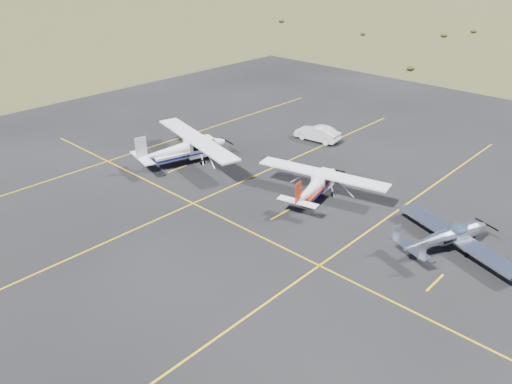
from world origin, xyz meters
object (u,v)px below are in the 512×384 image
sedan (317,133)px  aircraft_cessna (316,184)px  aircraft_low_wing (448,236)px  aircraft_plain (184,148)px

sedan → aircraft_cessna: bearing=29.6°
aircraft_low_wing → aircraft_cessna: bearing=110.4°
aircraft_low_wing → aircraft_cessna: aircraft_cessna is taller
aircraft_cessna → aircraft_plain: aircraft_plain is taller
aircraft_low_wing → aircraft_cessna: size_ratio=0.88×
aircraft_cessna → sedan: bearing=23.7°
aircraft_plain → sedan: aircraft_plain is taller
aircraft_cessna → sedan: 11.68m
aircraft_cessna → aircraft_low_wing: bearing=-102.9°
aircraft_cessna → sedan: size_ratio=2.31×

